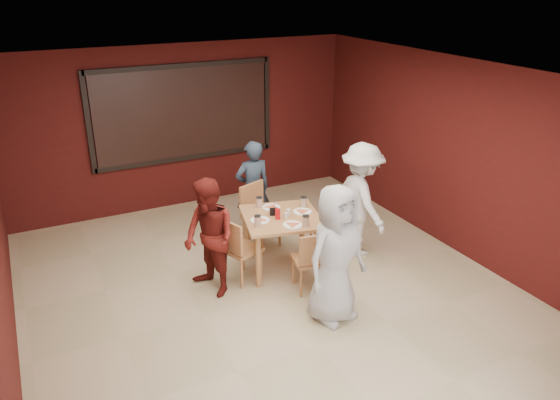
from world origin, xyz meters
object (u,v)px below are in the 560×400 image
diner_front (336,255)px  chair_front (312,258)px  chair_back (258,212)px  chair_left (237,247)px  chair_right (330,225)px  dining_table (281,223)px  diner_back (253,189)px  diner_right (361,200)px  diner_left (210,238)px

diner_front → chair_front: bearing=71.7°
chair_front → chair_back: 1.51m
chair_left → diner_front: (0.70, -1.28, 0.33)m
chair_right → diner_front: bearing=-119.9°
dining_table → diner_back: (0.10, 1.17, 0.07)m
dining_table → chair_back: chair_back is taller
dining_table → diner_back: 1.18m
chair_back → diner_front: size_ratio=0.57×
diner_right → diner_left: bearing=95.3°
diner_right → chair_front: bearing=122.4°
dining_table → chair_left: size_ratio=1.34×
diner_back → chair_right: bearing=126.4°
chair_left → diner_front: bearing=-61.4°
diner_back → diner_right: 1.70m
diner_front → diner_back: 2.50m
chair_front → chair_back: bearing=92.5°
diner_right → diner_front: bearing=139.8°
dining_table → diner_left: bearing=-173.3°
diner_back → chair_back: bearing=79.6°
chair_back → chair_left: bearing=-128.9°
chair_front → diner_back: (0.02, 1.88, 0.28)m
diner_back → diner_right: bearing=135.5°
chair_right → diner_right: (0.42, -0.14, 0.38)m
dining_table → chair_left: dining_table is taller
diner_front → diner_right: bearing=31.9°
chair_left → diner_left: diner_left is taller
chair_left → chair_right: 1.51m
diner_front → diner_back: diner_front is taller
chair_left → diner_left: 0.48m
chair_front → chair_left: size_ratio=0.94×
chair_back → chair_left: 1.09m
dining_table → chair_front: dining_table is taller
diner_front → diner_left: 1.63m
chair_back → diner_back: diner_back is taller
chair_back → chair_right: chair_back is taller
diner_front → chair_right: bearing=46.2°
chair_right → diner_left: bearing=-174.2°
chair_left → diner_front: diner_front is taller
dining_table → chair_back: size_ratio=1.27×
diner_back → dining_table: bearing=88.1°
dining_table → diner_back: bearing=85.4°
chair_back → diner_back: 0.44m
diner_front → diner_right: 1.75m
chair_left → diner_back: (0.77, 1.22, 0.25)m
chair_front → diner_left: bearing=153.2°
chair_front → chair_back: (-0.07, 1.51, 0.06)m
dining_table → chair_front: size_ratio=1.43×
dining_table → diner_right: size_ratio=0.73×
dining_table → diner_right: (1.25, -0.07, 0.14)m
chair_back → diner_right: (1.24, -0.87, 0.29)m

